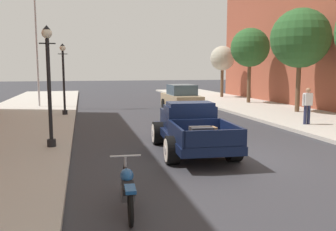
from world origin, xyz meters
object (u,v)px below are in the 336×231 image
(street_tree_third, at_px, (250,48))
(pedestrian_sidewalk_right, at_px, (307,104))
(street_lamp_near, at_px, (49,77))
(street_tree_second, at_px, (300,38))
(hotrod_truck_navy, at_px, (190,127))
(motorcycle_parked, at_px, (128,187))
(car_background_tan, at_px, (181,98))
(street_tree_farthest, at_px, (222,59))
(flagpole, at_px, (39,20))
(street_lamp_far, at_px, (63,74))

(street_tree_third, bearing_deg, pedestrian_sidewalk_right, -101.89)
(street_lamp_near, xyz_separation_m, street_tree_second, (13.23, 6.52, 1.98))
(pedestrian_sidewalk_right, xyz_separation_m, street_tree_third, (2.16, 10.26, 3.08))
(hotrod_truck_navy, xyz_separation_m, street_tree_second, (8.83, 7.44, 3.61))
(motorcycle_parked, bearing_deg, hotrod_truck_navy, 59.92)
(car_background_tan, bearing_deg, hotrod_truck_navy, -104.15)
(street_lamp_near, bearing_deg, motorcycle_parked, -71.76)
(hotrod_truck_navy, xyz_separation_m, street_tree_farthest, (8.72, 18.79, 2.77))
(pedestrian_sidewalk_right, height_order, flagpole, flagpole)
(street_tree_farthest, bearing_deg, street_lamp_far, -143.99)
(hotrod_truck_navy, height_order, pedestrian_sidewalk_right, pedestrian_sidewalk_right)
(street_tree_third, bearing_deg, hotrod_truck_navy, -122.88)
(flagpole, bearing_deg, street_lamp_far, -71.63)
(street_tree_second, relative_size, street_tree_farthest, 1.32)
(street_tree_third, bearing_deg, street_lamp_near, -136.34)
(car_background_tan, xyz_separation_m, pedestrian_sidewalk_right, (3.75, -7.76, 0.32))
(hotrod_truck_navy, distance_m, pedestrian_sidewalk_right, 7.21)
(street_lamp_far, height_order, street_tree_second, street_tree_second)
(street_tree_third, height_order, street_tree_farthest, street_tree_third)
(street_lamp_far, bearing_deg, car_background_tan, 12.62)
(flagpole, bearing_deg, street_tree_second, -24.58)
(motorcycle_parked, height_order, street_lamp_near, street_lamp_near)
(pedestrian_sidewalk_right, bearing_deg, car_background_tan, 115.79)
(street_tree_second, bearing_deg, street_tree_third, 91.70)
(car_background_tan, bearing_deg, street_tree_farthest, 52.92)
(street_lamp_near, height_order, street_tree_second, street_tree_second)
(car_background_tan, relative_size, street_lamp_far, 1.12)
(pedestrian_sidewalk_right, relative_size, flagpole, 0.18)
(hotrod_truck_navy, height_order, street_tree_second, street_tree_second)
(car_background_tan, relative_size, street_tree_second, 0.73)
(street_lamp_far, xyz_separation_m, street_tree_second, (13.17, -1.86, 1.98))
(pedestrian_sidewalk_right, bearing_deg, motorcycle_parked, -140.00)
(street_tree_second, xyz_separation_m, street_tree_third, (-0.18, 5.94, -0.20))
(hotrod_truck_navy, relative_size, street_tree_third, 0.92)
(motorcycle_parked, xyz_separation_m, street_lamp_near, (-1.79, 5.44, 1.94))
(hotrod_truck_navy, bearing_deg, street_tree_third, 57.12)
(hotrod_truck_navy, distance_m, flagpole, 16.21)
(car_background_tan, distance_m, pedestrian_sidewalk_right, 8.62)
(street_lamp_near, relative_size, flagpole, 0.42)
(car_background_tan, xyz_separation_m, street_tree_second, (6.08, -3.45, 3.60))
(street_lamp_near, bearing_deg, street_tree_farthest, 53.70)
(street_lamp_near, xyz_separation_m, flagpole, (-1.57, 13.29, 3.39))
(pedestrian_sidewalk_right, distance_m, street_tree_second, 5.90)
(flagpole, xyz_separation_m, street_tree_third, (14.63, -0.83, -1.61))
(street_lamp_near, bearing_deg, street_lamp_far, 89.58)
(pedestrian_sidewalk_right, height_order, street_tree_second, street_tree_second)
(street_tree_farthest, bearing_deg, street_lamp_near, -126.30)
(street_lamp_far, height_order, flagpole, flagpole)
(motorcycle_parked, relative_size, street_tree_third, 0.39)
(flagpole, xyz_separation_m, street_tree_second, (14.80, -6.77, -1.40))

